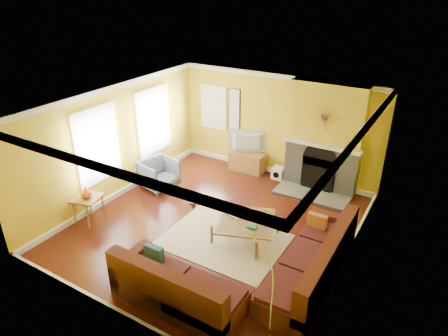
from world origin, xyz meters
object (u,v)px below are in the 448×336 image
Objects in this scene: sectional_sofa at (243,248)px; side_table at (89,209)px; media_console at (247,162)px; arc_lamp at (235,277)px; coffee_table at (245,229)px; armchair at (159,174)px.

sectional_sofa is 5.86× the size of side_table.
arc_lamp is (2.46, -5.02, 0.79)m from media_console.
arc_lamp is at bearing -13.36° from side_table.
coffee_table is 0.53× the size of arc_lamp.
armchair is (-3.31, 1.64, -0.08)m from sectional_sofa.
sectional_sofa is 0.95m from coffee_table.
sectional_sofa reaches higher than side_table.
side_table is 0.29× the size of arc_lamp.
sectional_sofa is 1.67× the size of arc_lamp.
media_console is (-1.47, 2.82, 0.04)m from coffee_table.
sectional_sofa reaches higher than media_console.
coffee_table is at bearing -62.52° from media_console.
media_console is 2.49m from armchair.
side_table is (-3.62, -0.36, -0.15)m from sectional_sofa.
arc_lamp reaches higher than media_console.
sectional_sofa reaches higher than armchair.
coffee_table is at bearing 114.21° from arc_lamp.
arc_lamp is at bearing -66.43° from sectional_sofa.
sectional_sofa is at bearing 113.57° from arc_lamp.
side_table is 4.39m from arc_lamp.
sectional_sofa is at bearing -63.02° from media_console.
armchair is at bearing 153.65° from sectional_sofa.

